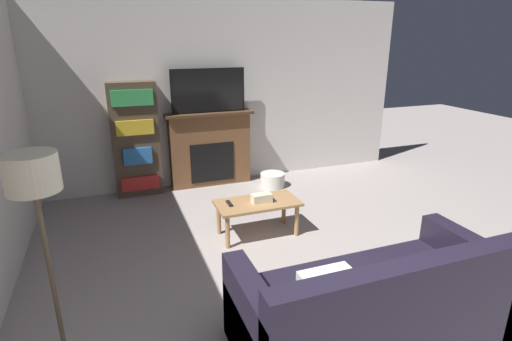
{
  "coord_description": "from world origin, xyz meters",
  "views": [
    {
      "loc": [
        -1.54,
        -1.4,
        2.16
      ],
      "look_at": [
        -0.05,
        2.61,
        0.72
      ],
      "focal_mm": 28.0,
      "sensor_mm": 36.0,
      "label": 1
    }
  ],
  "objects": [
    {
      "name": "tv",
      "position": [
        -0.16,
        4.25,
        1.43
      ],
      "size": [
        1.08,
        0.03,
        0.63
      ],
      "color": "black",
      "rests_on": "fireplace"
    },
    {
      "name": "coffee_table",
      "position": [
        -0.09,
        2.45,
        0.35
      ],
      "size": [
        0.93,
        0.47,
        0.41
      ],
      "color": "#A87A4C",
      "rests_on": "ground_plane"
    },
    {
      "name": "bookshelf",
      "position": [
        -1.23,
        4.25,
        0.8
      ],
      "size": [
        0.64,
        0.29,
        1.6
      ],
      "color": "#4C3D2D",
      "rests_on": "ground_plane"
    },
    {
      "name": "storage_basket",
      "position": [
        0.68,
        3.82,
        0.1
      ],
      "size": [
        0.37,
        0.37,
        0.21
      ],
      "color": "silver",
      "rests_on": "ground_plane"
    },
    {
      "name": "wall_back",
      "position": [
        0.0,
        4.41,
        1.35
      ],
      "size": [
        6.04,
        0.06,
        2.7
      ],
      "color": "silver",
      "rests_on": "ground_plane"
    },
    {
      "name": "tissue_box",
      "position": [
        -0.05,
        2.42,
        0.46
      ],
      "size": [
        0.22,
        0.12,
        0.1
      ],
      "color": "beige",
      "rests_on": "coffee_table"
    },
    {
      "name": "remote_control",
      "position": [
        -0.4,
        2.49,
        0.42
      ],
      "size": [
        0.04,
        0.15,
        0.02
      ],
      "color": "black",
      "rests_on": "coffee_table"
    },
    {
      "name": "fireplace",
      "position": [
        -0.16,
        4.27,
        0.56
      ],
      "size": [
        1.3,
        0.28,
        1.11
      ],
      "color": "brown",
      "rests_on": "ground_plane"
    },
    {
      "name": "floor_lamp",
      "position": [
        -1.98,
        0.99,
        1.29
      ],
      "size": [
        0.29,
        0.29,
        1.56
      ],
      "color": "#2D2D2D",
      "rests_on": "ground_plane"
    },
    {
      "name": "couch",
      "position": [
        0.09,
        0.56,
        0.3
      ],
      "size": [
        1.97,
        0.9,
        0.87
      ],
      "color": "black",
      "rests_on": "ground_plane"
    }
  ]
}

